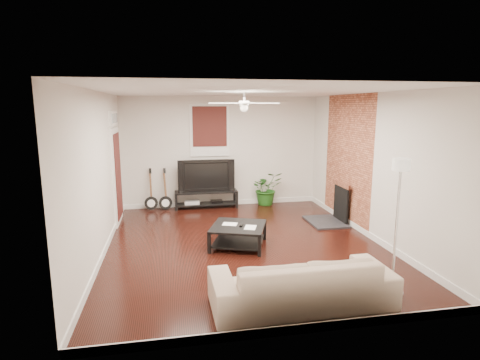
% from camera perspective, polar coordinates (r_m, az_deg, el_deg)
% --- Properties ---
extents(room, '(5.01, 6.01, 2.81)m').
position_cam_1_polar(room, '(7.01, 0.60, 1.41)').
color(room, black).
rests_on(room, ground).
extents(brick_accent, '(0.02, 2.20, 2.80)m').
position_cam_1_polar(brick_accent, '(8.75, 15.52, 2.88)').
color(brick_accent, brown).
rests_on(brick_accent, floor).
extents(fireplace, '(0.80, 1.10, 0.92)m').
position_cam_1_polar(fireplace, '(8.80, 13.52, -3.22)').
color(fireplace, black).
rests_on(fireplace, floor).
extents(window_back, '(1.00, 0.06, 1.30)m').
position_cam_1_polar(window_back, '(9.83, -4.49, 7.29)').
color(window_back, '#35120E').
rests_on(window_back, wall_back).
extents(door_left, '(0.08, 1.00, 2.50)m').
position_cam_1_polar(door_left, '(8.85, -17.71, 1.87)').
color(door_left, white).
rests_on(door_left, wall_left).
extents(tv_stand, '(1.58, 0.42, 0.44)m').
position_cam_1_polar(tv_stand, '(9.88, -4.99, -2.85)').
color(tv_stand, black).
rests_on(tv_stand, floor).
extents(tv, '(1.41, 0.19, 0.81)m').
position_cam_1_polar(tv, '(9.78, -5.06, 0.74)').
color(tv, black).
rests_on(tv, tv_stand).
extents(coffee_table, '(1.21, 1.21, 0.40)m').
position_cam_1_polar(coffee_table, '(7.20, -0.24, -8.22)').
color(coffee_table, black).
rests_on(coffee_table, floor).
extents(sofa, '(2.33, 0.93, 0.68)m').
position_cam_1_polar(sofa, '(5.17, 9.04, -14.54)').
color(sofa, tan).
rests_on(sofa, floor).
extents(floor_lamp, '(0.32, 0.32, 1.89)m').
position_cam_1_polar(floor_lamp, '(5.62, 22.06, -6.52)').
color(floor_lamp, silver).
rests_on(floor_lamp, floor).
extents(potted_plant, '(0.88, 0.78, 0.88)m').
position_cam_1_polar(potted_plant, '(10.14, 3.93, -1.21)').
color(potted_plant, '#1E5618').
rests_on(potted_plant, floor).
extents(guitar_left, '(0.35, 0.26, 1.06)m').
position_cam_1_polar(guitar_left, '(9.76, -13.05, -1.42)').
color(guitar_left, black).
rests_on(guitar_left, floor).
extents(guitar_right, '(0.37, 0.29, 1.06)m').
position_cam_1_polar(guitar_right, '(9.72, -10.99, -1.39)').
color(guitar_right, black).
rests_on(guitar_right, floor).
extents(ceiling_fan, '(1.24, 1.24, 0.32)m').
position_cam_1_polar(ceiling_fan, '(6.92, 0.61, 11.27)').
color(ceiling_fan, white).
rests_on(ceiling_fan, ceiling).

